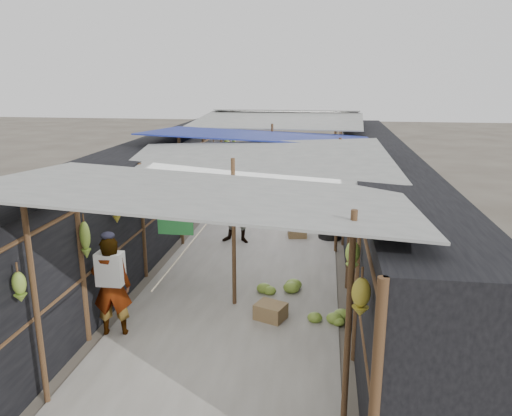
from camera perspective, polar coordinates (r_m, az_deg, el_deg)
The scene contains 14 objects.
ground at distance 6.46m, azimuth -7.63°, elevation -22.45°, with size 80.00×80.00×0.00m, color #6B6356.
aisle_slab at distance 12.16m, azimuth 0.50°, elevation -3.75°, with size 3.60×16.00×0.02m, color #9E998E.
stall_left at distance 12.47m, azimuth -11.89°, elevation 1.85°, with size 1.40×15.00×2.30m, color black.
stall_right at distance 11.81m, azimuth 13.61°, elevation 1.02°, with size 1.40×15.00×2.30m, color black.
crate_near at distance 8.38m, azimuth 1.68°, elevation -11.77°, with size 0.47×0.38×0.28m, color #987A4D.
crate_mid at distance 12.42m, azimuth 4.72°, elevation -2.80°, with size 0.44×0.36×0.27m, color #987A4D.
crate_back at distance 15.10m, azimuth -0.84°, elevation 0.47°, with size 0.42×0.34×0.27m, color #987A4D.
black_basin at distance 12.46m, azimuth 8.44°, elevation -3.07°, with size 0.57×0.57×0.17m, color black.
vendor_elderly at distance 7.98m, azimuth -16.17°, elevation -8.61°, with size 0.58×0.38×1.60m, color silver.
shopper_blue at distance 11.81m, azimuth -2.02°, elevation -0.10°, with size 0.82×0.64×1.69m, color #205CA4.
vendor_seated at distance 13.13m, azimuth 8.58°, elevation -0.78°, with size 0.50×0.29×0.77m, color #504C45.
market_canopy at distance 11.93m, azimuth 0.85°, elevation 7.73°, with size 5.62×15.20×2.77m.
hanging_bananas at distance 12.05m, azimuth 0.52°, elevation 4.30°, with size 3.95×13.79×0.76m.
floor_bananas at distance 13.34m, azimuth 2.88°, elevation -1.39°, with size 4.06×8.76×0.35m.
Camera 1 is at (1.49, -4.92, 3.91)m, focal length 35.00 mm.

